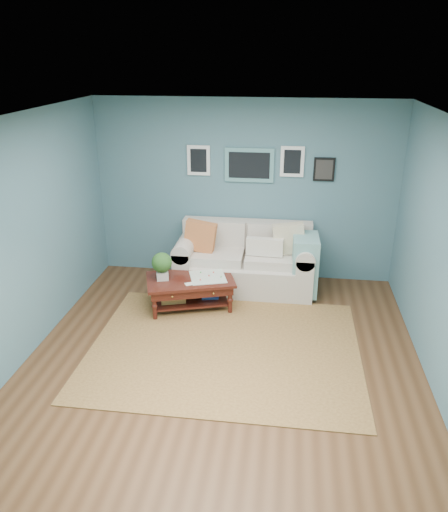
# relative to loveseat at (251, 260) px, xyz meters

# --- Properties ---
(room_shell) EXTENTS (5.00, 5.02, 2.70)m
(room_shell) POSITION_rel_loveseat_xyz_m (-0.15, -1.97, 0.93)
(room_shell) COLOR brown
(room_shell) RESTS_ON ground
(area_rug) EXTENTS (3.18, 2.55, 0.01)m
(area_rug) POSITION_rel_loveseat_xyz_m (-0.16, -1.72, -0.42)
(area_rug) COLOR brown
(area_rug) RESTS_ON ground
(loveseat) EXTENTS (2.05, 0.93, 1.05)m
(loveseat) POSITION_rel_loveseat_xyz_m (0.00, 0.00, 0.00)
(loveseat) COLOR beige
(loveseat) RESTS_ON ground
(coffee_table) EXTENTS (1.32, 1.00, 0.82)m
(coffee_table) POSITION_rel_loveseat_xyz_m (-0.83, -0.77, -0.07)
(coffee_table) COLOR black
(coffee_table) RESTS_ON ground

